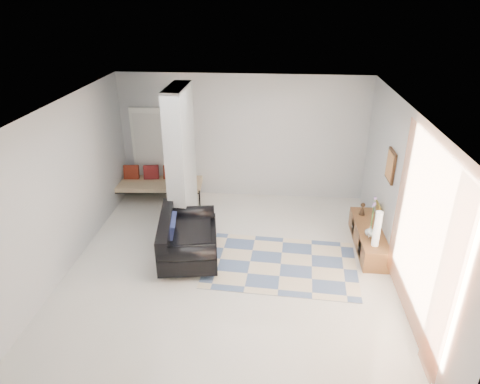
{
  "coord_description": "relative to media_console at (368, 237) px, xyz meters",
  "views": [
    {
      "loc": [
        0.71,
        -6.11,
        4.38
      ],
      "look_at": [
        0.14,
        0.6,
        1.19
      ],
      "focal_mm": 32.0,
      "sensor_mm": 36.0,
      "label": 1
    }
  ],
  "objects": [
    {
      "name": "floor",
      "position": [
        -2.52,
        -0.9,
        -0.21
      ],
      "size": [
        6.0,
        6.0,
        0.0
      ],
      "primitive_type": "plane",
      "color": "beige",
      "rests_on": "ground"
    },
    {
      "name": "ceiling",
      "position": [
        -2.52,
        -0.9,
        2.59
      ],
      "size": [
        6.0,
        6.0,
        0.0
      ],
      "primitive_type": "plane",
      "rotation": [
        3.14,
        0.0,
        0.0
      ],
      "color": "white",
      "rests_on": "wall_back"
    },
    {
      "name": "wall_back",
      "position": [
        -2.52,
        2.1,
        1.19
      ],
      "size": [
        6.0,
        0.0,
        6.0
      ],
      "primitive_type": "plane",
      "rotation": [
        1.57,
        0.0,
        0.0
      ],
      "color": "#B4B6B8",
      "rests_on": "ground"
    },
    {
      "name": "wall_front",
      "position": [
        -2.52,
        -3.9,
        1.19
      ],
      "size": [
        6.0,
        0.0,
        6.0
      ],
      "primitive_type": "plane",
      "rotation": [
        -1.57,
        0.0,
        0.0
      ],
      "color": "#B4B6B8",
      "rests_on": "ground"
    },
    {
      "name": "wall_left",
      "position": [
        -5.27,
        -0.9,
        1.19
      ],
      "size": [
        0.0,
        6.0,
        6.0
      ],
      "primitive_type": "plane",
      "rotation": [
        1.57,
        0.0,
        1.57
      ],
      "color": "#B4B6B8",
      "rests_on": "ground"
    },
    {
      "name": "wall_right",
      "position": [
        0.23,
        -0.9,
        1.19
      ],
      "size": [
        0.0,
        6.0,
        6.0
      ],
      "primitive_type": "plane",
      "rotation": [
        1.57,
        0.0,
        -1.57
      ],
      "color": "#B4B6B8",
      "rests_on": "ground"
    },
    {
      "name": "partition_column",
      "position": [
        -3.62,
        0.7,
        1.19
      ],
      "size": [
        0.35,
        1.2,
        2.8
      ],
      "primitive_type": "cube",
      "color": "#A1A6A8",
      "rests_on": "floor"
    },
    {
      "name": "hallway_door",
      "position": [
        -4.62,
        2.06,
        0.81
      ],
      "size": [
        0.85,
        0.06,
        2.04
      ],
      "primitive_type": "cube",
      "color": "white",
      "rests_on": "floor"
    },
    {
      "name": "curtain",
      "position": [
        0.15,
        -2.05,
        1.24
      ],
      "size": [
        0.0,
        2.55,
        2.55
      ],
      "primitive_type": "plane",
      "rotation": [
        1.57,
        0.0,
        1.57
      ],
      "color": "orange",
      "rests_on": "wall_right"
    },
    {
      "name": "wall_art",
      "position": [
        0.2,
        -0.0,
        1.44
      ],
      "size": [
        0.04,
        0.45,
        0.55
      ],
      "primitive_type": "cube",
      "color": "#341D0E",
      "rests_on": "wall_right"
    },
    {
      "name": "media_console",
      "position": [
        0.0,
        0.0,
        0.0
      ],
      "size": [
        0.45,
        1.71,
        0.8
      ],
      "color": "brown",
      "rests_on": "floor"
    },
    {
      "name": "loveseat",
      "position": [
        -3.35,
        -0.55,
        0.15
      ],
      "size": [
        1.24,
        1.82,
        0.76
      ],
      "rotation": [
        0.0,
        0.0,
        0.16
      ],
      "color": "silver",
      "rests_on": "floor"
    },
    {
      "name": "daybed",
      "position": [
        -4.45,
        1.72,
        0.2
      ],
      "size": [
        2.04,
        0.99,
        0.77
      ],
      "rotation": [
        0.0,
        0.0,
        0.08
      ],
      "color": "black",
      "rests_on": "floor"
    },
    {
      "name": "area_rug",
      "position": [
        -1.62,
        -0.71,
        -0.2
      ],
      "size": [
        2.73,
        1.9,
        0.01
      ],
      "primitive_type": "cube",
      "rotation": [
        0.0,
        0.0,
        -0.06
      ],
      "color": "beige",
      "rests_on": "floor"
    },
    {
      "name": "cylinder_lamp",
      "position": [
        -0.02,
        -0.58,
        0.52
      ],
      "size": [
        0.12,
        0.12,
        0.65
      ],
      "primitive_type": "cylinder",
      "color": "silver",
      "rests_on": "media_console"
    },
    {
      "name": "bronze_figurine",
      "position": [
        -0.05,
        0.54,
        0.32
      ],
      "size": [
        0.14,
        0.14,
        0.25
      ],
      "primitive_type": null,
      "rotation": [
        0.0,
        0.0,
        0.14
      ],
      "color": "#302015",
      "rests_on": "media_console"
    },
    {
      "name": "vase",
      "position": [
        -0.05,
        -0.27,
        0.29
      ],
      "size": [
        0.19,
        0.19,
        0.19
      ],
      "primitive_type": "imported",
      "rotation": [
        0.0,
        0.0,
        0.04
      ],
      "color": "silver",
      "rests_on": "media_console"
    }
  ]
}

